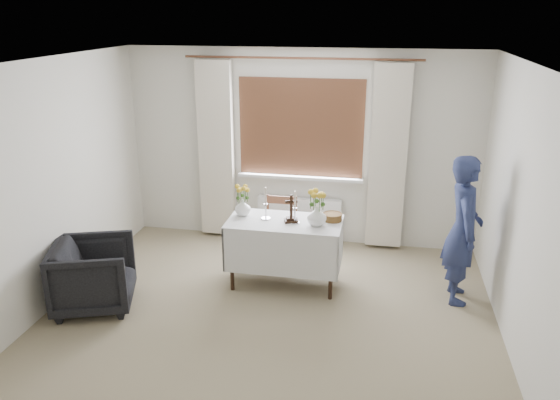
# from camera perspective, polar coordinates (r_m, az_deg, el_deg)

# --- Properties ---
(ground) EXTENTS (5.00, 5.00, 0.00)m
(ground) POSITION_cam_1_polar(r_m,az_deg,el_deg) (5.25, -2.27, -14.70)
(ground) COLOR gray
(ground) RESTS_ON ground
(altar_table) EXTENTS (1.24, 0.64, 0.76)m
(altar_table) POSITION_cam_1_polar(r_m,az_deg,el_deg) (6.07, 0.48, -5.56)
(altar_table) COLOR silver
(altar_table) RESTS_ON ground
(wooden_chair) EXTENTS (0.40, 0.40, 0.86)m
(wooden_chair) POSITION_cam_1_polar(r_m,az_deg,el_deg) (6.43, -0.12, -3.61)
(wooden_chair) COLOR brown
(wooden_chair) RESTS_ON ground
(armchair) EXTENTS (0.99, 0.98, 0.71)m
(armchair) POSITION_cam_1_polar(r_m,az_deg,el_deg) (5.96, -18.88, -7.43)
(armchair) COLOR black
(armchair) RESTS_ON ground
(person) EXTENTS (0.39, 0.58, 1.58)m
(person) POSITION_cam_1_polar(r_m,az_deg,el_deg) (5.92, 18.57, -2.98)
(person) COLOR navy
(person) RESTS_ON ground
(radiator) EXTENTS (1.10, 0.10, 0.60)m
(radiator) POSITION_cam_1_polar(r_m,az_deg,el_deg) (7.22, 2.02, -2.07)
(radiator) COLOR silver
(radiator) RESTS_ON ground
(wooden_cross) EXTENTS (0.17, 0.14, 0.31)m
(wooden_cross) POSITION_cam_1_polar(r_m,az_deg,el_deg) (5.84, 1.18, -0.89)
(wooden_cross) COLOR black
(wooden_cross) RESTS_ON altar_table
(candlestick_left) EXTENTS (0.13, 0.13, 0.36)m
(candlestick_left) POSITION_cam_1_polar(r_m,az_deg,el_deg) (5.92, -1.50, -0.35)
(candlestick_left) COLOR silver
(candlestick_left) RESTS_ON altar_table
(candlestick_right) EXTENTS (0.11, 0.11, 0.36)m
(candlestick_right) POSITION_cam_1_polar(r_m,az_deg,el_deg) (5.80, 1.58, -0.77)
(candlestick_right) COLOR silver
(candlestick_right) RESTS_ON altar_table
(flower_vase_left) EXTENTS (0.21, 0.21, 0.19)m
(flower_vase_left) POSITION_cam_1_polar(r_m,az_deg,el_deg) (6.07, -3.91, -0.76)
(flower_vase_left) COLOR white
(flower_vase_left) RESTS_ON altar_table
(flower_vase_right) EXTENTS (0.26, 0.26, 0.21)m
(flower_vase_right) POSITION_cam_1_polar(r_m,az_deg,el_deg) (5.78, 3.86, -1.65)
(flower_vase_right) COLOR white
(flower_vase_right) RESTS_ON altar_table
(wicker_basket) EXTENTS (0.26, 0.26, 0.08)m
(wicker_basket) POSITION_cam_1_polar(r_m,az_deg,el_deg) (5.95, 5.50, -1.76)
(wicker_basket) COLOR brown
(wicker_basket) RESTS_ON altar_table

